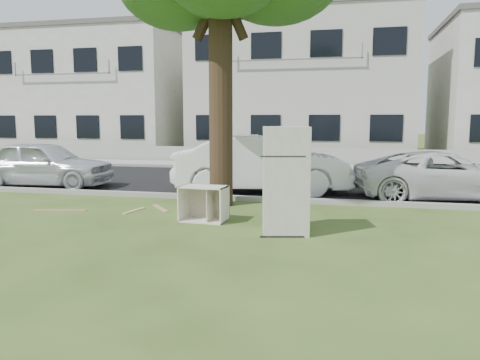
% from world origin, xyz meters
% --- Properties ---
extents(ground, '(120.00, 120.00, 0.00)m').
position_xyz_m(ground, '(0.00, 0.00, 0.00)').
color(ground, '#344A1A').
extents(road, '(120.00, 7.00, 0.01)m').
position_xyz_m(road, '(0.00, 6.00, 0.01)').
color(road, black).
rests_on(road, ground).
extents(kerb_near, '(120.00, 0.18, 0.12)m').
position_xyz_m(kerb_near, '(0.00, 2.45, 0.00)').
color(kerb_near, gray).
rests_on(kerb_near, ground).
extents(kerb_far, '(120.00, 0.18, 0.12)m').
position_xyz_m(kerb_far, '(0.00, 9.55, 0.00)').
color(kerb_far, gray).
rests_on(kerb_far, ground).
extents(sidewalk, '(120.00, 2.80, 0.01)m').
position_xyz_m(sidewalk, '(0.00, 11.00, 0.01)').
color(sidewalk, gray).
rests_on(sidewalk, ground).
extents(low_wall, '(120.00, 0.15, 0.70)m').
position_xyz_m(low_wall, '(0.00, 12.60, 0.35)').
color(low_wall, gray).
rests_on(low_wall, ground).
extents(townhouse_left, '(10.20, 8.16, 7.04)m').
position_xyz_m(townhouse_left, '(-12.00, 17.50, 3.52)').
color(townhouse_left, silver).
rests_on(townhouse_left, ground).
extents(townhouse_center, '(11.22, 8.16, 7.44)m').
position_xyz_m(townhouse_center, '(0.00, 17.50, 3.72)').
color(townhouse_center, '#B7B7A7').
rests_on(townhouse_center, ground).
extents(fridge, '(0.90, 0.86, 1.86)m').
position_xyz_m(fridge, '(1.40, -0.58, 0.93)').
color(fridge, silver).
rests_on(fridge, ground).
extents(cabinet, '(0.92, 0.61, 0.69)m').
position_xyz_m(cabinet, '(-0.28, 0.04, 0.35)').
color(cabinet, silver).
rests_on(cabinet, ground).
extents(plank_a, '(1.15, 0.34, 0.02)m').
position_xyz_m(plank_a, '(-3.65, 0.30, 0.01)').
color(plank_a, '#AE7C54').
rests_on(plank_a, ground).
extents(plank_b, '(0.66, 0.78, 0.02)m').
position_xyz_m(plank_b, '(-1.60, 1.02, 0.01)').
color(plank_b, tan).
rests_on(plank_b, ground).
extents(plank_c, '(0.21, 0.75, 0.02)m').
position_xyz_m(plank_c, '(-2.06, 0.65, 0.01)').
color(plank_c, tan).
rests_on(plank_c, ground).
extents(car_center, '(4.95, 2.51, 1.56)m').
position_xyz_m(car_center, '(0.19, 3.83, 0.78)').
color(car_center, white).
rests_on(car_center, ground).
extents(car_right, '(4.60, 2.71, 1.20)m').
position_xyz_m(car_right, '(4.81, 3.75, 0.60)').
color(car_right, silver).
rests_on(car_right, ground).
extents(car_left, '(4.16, 1.96, 1.38)m').
position_xyz_m(car_left, '(-6.28, 3.48, 0.69)').
color(car_left, silver).
rests_on(car_left, ground).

